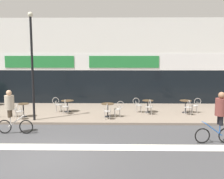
# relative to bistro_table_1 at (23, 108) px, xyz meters

# --- Properties ---
(ground_plane) EXTENTS (120.00, 120.00, 0.00)m
(ground_plane) POSITION_rel_bistro_table_1_xyz_m (2.77, -5.71, -0.66)
(ground_plane) COLOR #424244
(sidewalk_slab) EXTENTS (40.00, 5.50, 0.12)m
(sidewalk_slab) POSITION_rel_bistro_table_1_xyz_m (2.77, 1.54, -0.60)
(sidewalk_slab) COLOR gray
(sidewalk_slab) RESTS_ON ground
(storefront_facade) EXTENTS (40.00, 4.06, 6.19)m
(storefront_facade) POSITION_rel_bistro_table_1_xyz_m (2.77, 6.25, 2.42)
(storefront_facade) COLOR silver
(storefront_facade) RESTS_ON ground
(bike_lane_stripe) EXTENTS (36.00, 0.70, 0.01)m
(bike_lane_stripe) POSITION_rel_bistro_table_1_xyz_m (2.77, -4.53, -0.65)
(bike_lane_stripe) COLOR silver
(bike_lane_stripe) RESTS_ON ground
(bistro_table_1) EXTENTS (0.64, 0.64, 0.76)m
(bistro_table_1) POSITION_rel_bistro_table_1_xyz_m (0.00, 0.00, 0.00)
(bistro_table_1) COLOR black
(bistro_table_1) RESTS_ON sidewalk_slab
(bistro_table_2) EXTENTS (0.76, 0.76, 0.71)m
(bistro_table_2) POSITION_rel_bistro_table_1_xyz_m (2.24, 1.37, -0.03)
(bistro_table_2) COLOR black
(bistro_table_2) RESTS_ON sidewalk_slab
(bistro_table_3) EXTENTS (0.73, 0.73, 0.76)m
(bistro_table_3) POSITION_rel_bistro_table_1_xyz_m (4.77, 0.12, 0.01)
(bistro_table_3) COLOR black
(bistro_table_3) RESTS_ON sidewalk_slab
(bistro_table_4) EXTENTS (0.67, 0.67, 0.75)m
(bistro_table_4) POSITION_rel_bistro_table_1_xyz_m (7.18, 1.30, -0.01)
(bistro_table_4) COLOR black
(bistro_table_4) RESTS_ON sidewalk_slab
(bistro_table_5) EXTENTS (0.70, 0.70, 0.75)m
(bistro_table_5) POSITION_rel_bistro_table_1_xyz_m (9.45, 1.26, -0.00)
(bistro_table_5) COLOR black
(bistro_table_5) RESTS_ON sidewalk_slab
(cafe_chair_1_near) EXTENTS (0.43, 0.59, 0.90)m
(cafe_chair_1_near) POSITION_rel_bistro_table_1_xyz_m (-0.01, -0.63, -0.02)
(cafe_chair_1_near) COLOR #B7B2AD
(cafe_chair_1_near) RESTS_ON sidewalk_slab
(cafe_chair_1_side) EXTENTS (0.59, 0.44, 0.90)m
(cafe_chair_1_side) POSITION_rel_bistro_table_1_xyz_m (-0.63, -0.01, -0.02)
(cafe_chair_1_side) COLOR #B7B2AD
(cafe_chair_1_side) RESTS_ON sidewalk_slab
(cafe_chair_2_near) EXTENTS (0.41, 0.58, 0.90)m
(cafe_chair_2_near) POSITION_rel_bistro_table_1_xyz_m (2.25, 0.74, -0.02)
(cafe_chair_2_near) COLOR #B7B2AD
(cafe_chair_2_near) RESTS_ON sidewalk_slab
(cafe_chair_2_side) EXTENTS (0.59, 0.44, 0.90)m
(cafe_chair_2_side) POSITION_rel_bistro_table_1_xyz_m (1.62, 1.36, -0.02)
(cafe_chair_2_side) COLOR #B7B2AD
(cafe_chair_2_side) RESTS_ON sidewalk_slab
(cafe_chair_3_near) EXTENTS (0.40, 0.57, 0.90)m
(cafe_chair_3_near) POSITION_rel_bistro_table_1_xyz_m (4.77, -0.51, -0.02)
(cafe_chair_3_near) COLOR #B7B2AD
(cafe_chair_3_near) RESTS_ON sidewalk_slab
(cafe_chair_3_side) EXTENTS (0.59, 0.44, 0.90)m
(cafe_chair_3_side) POSITION_rel_bistro_table_1_xyz_m (5.39, 0.13, -0.02)
(cafe_chair_3_side) COLOR #B7B2AD
(cafe_chair_3_side) RESTS_ON sidewalk_slab
(cafe_chair_4_near) EXTENTS (0.45, 0.60, 0.90)m
(cafe_chair_4_near) POSITION_rel_bistro_table_1_xyz_m (7.19, 0.68, -0.02)
(cafe_chair_4_near) COLOR #B7B2AD
(cafe_chair_4_near) RESTS_ON sidewalk_slab
(cafe_chair_4_side) EXTENTS (0.59, 0.44, 0.90)m
(cafe_chair_4_side) POSITION_rel_bistro_table_1_xyz_m (6.55, 1.30, -0.02)
(cafe_chair_4_side) COLOR #B7B2AD
(cafe_chair_4_side) RESTS_ON sidewalk_slab
(cafe_chair_5_near) EXTENTS (0.41, 0.58, 0.90)m
(cafe_chair_5_near) POSITION_rel_bistro_table_1_xyz_m (9.46, 0.63, -0.02)
(cafe_chair_5_near) COLOR #B7B2AD
(cafe_chair_5_near) RESTS_ON sidewalk_slab
(cafe_chair_5_side) EXTENTS (0.59, 0.43, 0.90)m
(cafe_chair_5_side) POSITION_rel_bistro_table_1_xyz_m (10.08, 1.25, -0.02)
(cafe_chair_5_side) COLOR #B7B2AD
(cafe_chair_5_side) RESTS_ON sidewalk_slab
(lamp_post) EXTENTS (0.26, 0.26, 5.67)m
(lamp_post) POSITION_rel_bistro_table_1_xyz_m (0.84, -0.72, 2.71)
(lamp_post) COLOR black
(lamp_post) RESTS_ON sidewalk_slab
(cyclist_0) EXTENTS (1.64, 0.54, 2.13)m
(cyclist_0) POSITION_rel_bistro_table_1_xyz_m (9.46, -3.94, 0.62)
(cyclist_0) COLOR black
(cyclist_0) RESTS_ON ground
(cyclist_1) EXTENTS (1.66, 0.48, 2.03)m
(cyclist_1) POSITION_rel_bistro_table_1_xyz_m (0.45, -2.78, 0.52)
(cyclist_1) COLOR black
(cyclist_1) RESTS_ON ground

